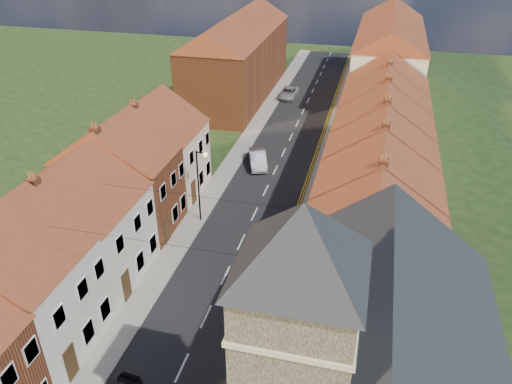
{
  "coord_description": "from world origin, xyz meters",
  "views": [
    {
      "loc": [
        8.45,
        -11.1,
        21.74
      ],
      "look_at": [
        0.72,
        19.63,
        3.5
      ],
      "focal_mm": 35.0,
      "sensor_mm": 36.0,
      "label": 1
    }
  ],
  "objects_px": {
    "car_mid": "(258,159)",
    "car_distant": "(288,93)",
    "pedestrian_right": "(282,298)",
    "church": "(366,365)",
    "lamppost": "(199,182)"
  },
  "relations": [
    {
      "from": "church",
      "to": "car_mid",
      "type": "height_order",
      "value": "church"
    },
    {
      "from": "lamppost",
      "to": "car_mid",
      "type": "height_order",
      "value": "lamppost"
    },
    {
      "from": "church",
      "to": "car_distant",
      "type": "xyz_separation_m",
      "value": [
        -12.06,
        47.22,
        -5.24
      ]
    },
    {
      "from": "lamppost",
      "to": "car_mid",
      "type": "relative_size",
      "value": 1.39
    },
    {
      "from": "car_mid",
      "to": "car_distant",
      "type": "xyz_separation_m",
      "value": [
        -0.85,
        19.99,
        -0.08
      ]
    },
    {
      "from": "car_mid",
      "to": "car_distant",
      "type": "bearing_deg",
      "value": 73.79
    },
    {
      "from": "church",
      "to": "car_distant",
      "type": "bearing_deg",
      "value": 104.32
    },
    {
      "from": "car_mid",
      "to": "car_distant",
      "type": "relative_size",
      "value": 0.95
    },
    {
      "from": "church",
      "to": "car_distant",
      "type": "relative_size",
      "value": 3.33
    },
    {
      "from": "car_mid",
      "to": "pedestrian_right",
      "type": "xyz_separation_m",
      "value": [
        6.18,
        -18.74,
        0.18
      ]
    },
    {
      "from": "car_mid",
      "to": "church",
      "type": "bearing_deg",
      "value": -86.27
    },
    {
      "from": "lamppost",
      "to": "car_distant",
      "type": "height_order",
      "value": "lamppost"
    },
    {
      "from": "lamppost",
      "to": "car_distant",
      "type": "bearing_deg",
      "value": 87.91
    },
    {
      "from": "lamppost",
      "to": "pedestrian_right",
      "type": "xyz_separation_m",
      "value": [
        8.14,
        -8.19,
        -2.65
      ]
    },
    {
      "from": "church",
      "to": "car_mid",
      "type": "bearing_deg",
      "value": 112.37
    }
  ]
}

